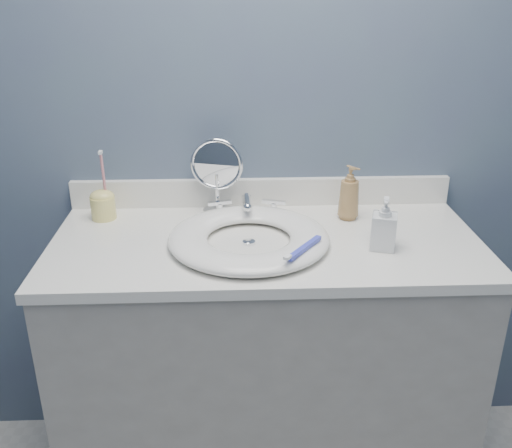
{
  "coord_description": "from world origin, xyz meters",
  "views": [
    {
      "loc": [
        -0.09,
        -0.5,
        1.57
      ],
      "look_at": [
        -0.03,
        0.94,
        0.94
      ],
      "focal_mm": 40.0,
      "sensor_mm": 36.0,
      "label": 1
    }
  ],
  "objects": [
    {
      "name": "vanity_cabinet",
      "position": [
        0.0,
        0.97,
        0.42
      ],
      "size": [
        1.2,
        0.55,
        0.85
      ],
      "primitive_type": "cube",
      "color": "#A8A299",
      "rests_on": "ground"
    },
    {
      "name": "toothbrush_lying",
      "position": [
        0.09,
        0.82,
        0.92
      ],
      "size": [
        0.11,
        0.15,
        0.02
      ],
      "rotation": [
        0.0,
        0.0,
        0.93
      ],
      "color": "blue",
      "rests_on": "basin"
    },
    {
      "name": "drain",
      "position": [
        -0.05,
        0.94,
        0.88
      ],
      "size": [
        0.04,
        0.04,
        0.01
      ],
      "primitive_type": "cylinder",
      "color": "silver",
      "rests_on": "countertop"
    },
    {
      "name": "soap_bottle_amber",
      "position": [
        0.26,
        1.12,
        0.96
      ],
      "size": [
        0.09,
        0.09,
        0.17
      ],
      "primitive_type": "imported",
      "rotation": [
        0.0,
        0.0,
        0.69
      ],
      "color": "#9F7948",
      "rests_on": "countertop"
    },
    {
      "name": "backsplash",
      "position": [
        0.0,
        1.24,
        0.93
      ],
      "size": [
        1.22,
        0.02,
        0.09
      ],
      "primitive_type": "cube",
      "color": "white",
      "rests_on": "countertop"
    },
    {
      "name": "soap_bottle_clear",
      "position": [
        0.32,
        0.9,
        0.95
      ],
      "size": [
        0.08,
        0.08,
        0.15
      ],
      "primitive_type": "imported",
      "rotation": [
        0.0,
        0.0,
        -0.29
      ],
      "color": "silver",
      "rests_on": "countertop"
    },
    {
      "name": "faucet",
      "position": [
        -0.05,
        1.14,
        0.91
      ],
      "size": [
        0.25,
        0.13,
        0.07
      ],
      "color": "silver",
      "rests_on": "countertop"
    },
    {
      "name": "basin",
      "position": [
        -0.05,
        0.94,
        0.9
      ],
      "size": [
        0.45,
        0.45,
        0.04
      ],
      "primitive_type": null,
      "color": "white",
      "rests_on": "countertop"
    },
    {
      "name": "back_wall",
      "position": [
        0.0,
        1.25,
        1.2
      ],
      "size": [
        2.2,
        0.02,
        2.4
      ],
      "primitive_type": "cube",
      "color": "#4B5570",
      "rests_on": "ground"
    },
    {
      "name": "toothbrush_holder",
      "position": [
        -0.49,
        1.15,
        0.93
      ],
      "size": [
        0.08,
        0.08,
        0.22
      ],
      "rotation": [
        0.0,
        0.0,
        0.1
      ],
      "color": "#F0E078",
      "rests_on": "countertop"
    },
    {
      "name": "makeup_mirror",
      "position": [
        -0.14,
        1.18,
        1.01
      ],
      "size": [
        0.16,
        0.09,
        0.24
      ],
      "rotation": [
        0.0,
        0.0,
        -0.14
      ],
      "color": "silver",
      "rests_on": "countertop"
    },
    {
      "name": "countertop",
      "position": [
        0.0,
        0.97,
        0.86
      ],
      "size": [
        1.22,
        0.57,
        0.03
      ],
      "primitive_type": "cube",
      "color": "white",
      "rests_on": "vanity_cabinet"
    }
  ]
}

